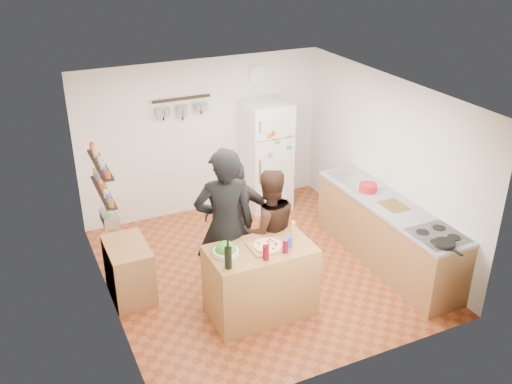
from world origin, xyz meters
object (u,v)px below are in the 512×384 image
red_bowl (368,188)px  fridge (266,155)px  salt_canister (288,242)px  person_left (225,226)px  person_center (268,230)px  prep_island (261,281)px  pepper_mill (293,231)px  side_table (129,270)px  wine_bottle (228,258)px  person_back (238,216)px  skillet (445,244)px  counter_run (387,233)px  wall_clock (258,75)px  salad_bowl (226,252)px

red_bowl → fridge: (-0.70, 1.85, -0.07)m
salt_canister → fridge: fridge is taller
person_left → person_center: person_left is taller
prep_island → salt_canister: 0.62m
pepper_mill → side_table: pepper_mill is taller
wine_bottle → person_back: person_back is taller
prep_island → skillet: size_ratio=4.93×
prep_island → person_back: size_ratio=0.81×
person_left → fridge: 2.65m
counter_run → red_bowl: red_bowl is taller
fridge → wine_bottle: bearing=-123.0°
counter_run → side_table: size_ratio=3.29×
counter_run → wall_clock: 3.22m
pepper_mill → red_bowl: size_ratio=0.76×
prep_island → salad_bowl: size_ratio=4.19×
person_back → pepper_mill: bearing=125.3°
pepper_mill → person_center: person_center is taller
salt_canister → side_table: (-1.66, 1.16, -0.62)m
salt_canister → person_center: (0.04, 0.61, -0.16)m
counter_run → red_bowl: (-0.05, 0.45, 0.52)m
skillet → wall_clock: 4.04m
person_center → skillet: size_ratio=6.51×
person_center → side_table: person_center is taller
salt_canister → person_left: bearing=132.5°
prep_island → side_table: size_ratio=1.56×
person_left → skillet: (2.23, -1.35, -0.08)m
person_back → wall_clock: size_ratio=5.16×
wall_clock → side_table: wall_clock is taller
person_left → fridge: (1.58, 2.12, -0.12)m
salad_bowl → side_table: 1.48m
wine_bottle → red_bowl: (2.53, 0.97, -0.06)m
person_back → wall_clock: wall_clock is taller
skillet → side_table: (-3.34, 1.91, -0.58)m
person_center → person_back: bearing=-67.6°
red_bowl → side_table: red_bowl is taller
red_bowl → fridge: size_ratio=0.14×
person_left → side_table: person_left is taller
prep_island → red_bowl: bearing=20.2°
person_center → fridge: fridge is taller
prep_island → wall_clock: (1.33, 2.93, 1.69)m
person_center → prep_island: bearing=62.6°
wall_clock → person_back: bearing=-121.9°
person_left → skillet: 2.61m
person_back → skillet: 2.66m
person_left → salad_bowl: bearing=81.0°
prep_island → wine_bottle: wine_bottle is taller
pepper_mill → wall_clock: 3.22m
prep_island → wall_clock: wall_clock is taller
salad_bowl → person_center: size_ratio=0.18×
fridge → side_table: size_ratio=2.25×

